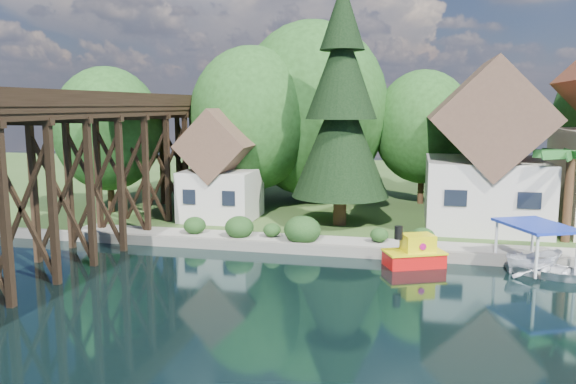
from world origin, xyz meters
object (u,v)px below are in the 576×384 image
object	(u,v)px
house_left	(486,157)
palm_tree	(571,158)
conifer	(341,110)
tugboat	(415,254)
boat_canopy	(534,251)
trestle_bridge	(81,163)
boat_white_a	(551,268)
shed	(221,172)

from	to	relation	value
house_left	palm_tree	distance (m)	5.66
conifer	tugboat	bearing A→B (deg)	-55.68
palm_tree	boat_canopy	world-z (taller)	palm_tree
trestle_bridge	house_left	bearing A→B (deg)	25.21
boat_canopy	conifer	bearing A→B (deg)	147.23
tugboat	boat_canopy	world-z (taller)	boat_canopy
palm_tree	trestle_bridge	bearing A→B (deg)	-165.27
palm_tree	boat_white_a	size ratio (longest dim) A/B	1.36
conifer	tugboat	size ratio (longest dim) A/B	4.49
palm_tree	tugboat	size ratio (longest dim) A/B	1.62
conifer	tugboat	xyz separation A→B (m)	(5.00, -7.33, -7.53)
house_left	shed	bearing A→B (deg)	-175.23
house_left	boat_white_a	xyz separation A→B (m)	(2.25, -9.53, -4.70)
conifer	boat_white_a	xyz separation A→B (m)	(11.70, -7.77, -7.78)
house_left	boat_canopy	xyz separation A→B (m)	(1.57, -8.84, -4.05)
house_left	conifer	size ratio (longest dim) A/B	0.69
shed	boat_white_a	distance (m)	22.04
shed	boat_white_a	world-z (taller)	shed
trestle_bridge	shed	bearing A→B (deg)	61.81
boat_white_a	house_left	bearing A→B (deg)	37.97
shed	conifer	xyz separation A→B (m)	(8.56, -0.25, 4.39)
trestle_bridge	conifer	size ratio (longest dim) A/B	2.76
trestle_bridge	palm_tree	world-z (taller)	trestle_bridge
palm_tree	boat_canopy	bearing A→B (deg)	-117.87
trestle_bridge	palm_tree	size ratio (longest dim) A/B	7.66
palm_tree	tugboat	xyz separation A→B (m)	(-8.75, -5.43, -4.85)
boat_white_a	shed	bearing A→B (deg)	93.06
shed	conifer	world-z (taller)	conifer
conifer	boat_white_a	bearing A→B (deg)	-33.62
tugboat	house_left	bearing A→B (deg)	63.94
trestle_bridge	boat_canopy	world-z (taller)	trestle_bridge
tugboat	boat_white_a	size ratio (longest dim) A/B	0.84
palm_tree	boat_canopy	size ratio (longest dim) A/B	1.22
shed	tugboat	world-z (taller)	shed
house_left	boat_canopy	distance (m)	9.85
shed	boat_canopy	size ratio (longest dim) A/B	1.66
trestle_bridge	tugboat	size ratio (longest dim) A/B	12.38
house_left	boat_canopy	size ratio (longest dim) A/B	2.34
palm_tree	shed	bearing A→B (deg)	174.50
conifer	boat_white_a	distance (m)	16.05
trestle_bridge	boat_white_a	world-z (taller)	trestle_bridge
conifer	boat_canopy	bearing A→B (deg)	-32.77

